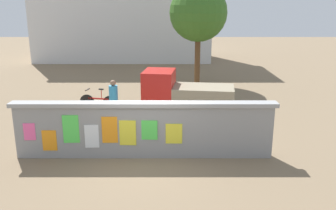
{
  "coord_description": "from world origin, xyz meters",
  "views": [
    {
      "loc": [
        0.71,
        -10.25,
        4.54
      ],
      "look_at": [
        0.76,
        1.34,
        1.23
      ],
      "focal_mm": 39.2,
      "sensor_mm": 36.0,
      "label": 1
    }
  ],
  "objects_px": {
    "person_walking": "(112,96)",
    "auto_rickshaw_truck": "(182,94)",
    "bicycle_near": "(97,102)",
    "tree_roadside": "(197,13)",
    "motorcycle": "(111,127)"
  },
  "relations": [
    {
      "from": "auto_rickshaw_truck",
      "to": "person_walking",
      "type": "relative_size",
      "value": 2.33
    },
    {
      "from": "bicycle_near",
      "to": "person_walking",
      "type": "bearing_deg",
      "value": -58.47
    },
    {
      "from": "auto_rickshaw_truck",
      "to": "motorcycle",
      "type": "relative_size",
      "value": 2.02
    },
    {
      "from": "person_walking",
      "to": "tree_roadside",
      "type": "distance_m",
      "value": 8.15
    },
    {
      "from": "bicycle_near",
      "to": "tree_roadside",
      "type": "xyz_separation_m",
      "value": [
        4.62,
        5.21,
        3.54
      ]
    },
    {
      "from": "bicycle_near",
      "to": "person_walking",
      "type": "xyz_separation_m",
      "value": [
        0.87,
        -1.42,
        0.62
      ]
    },
    {
      "from": "bicycle_near",
      "to": "auto_rickshaw_truck",
      "type": "bearing_deg",
      "value": -12.55
    },
    {
      "from": "auto_rickshaw_truck",
      "to": "tree_roadside",
      "type": "bearing_deg",
      "value": 80.37
    },
    {
      "from": "person_walking",
      "to": "bicycle_near",
      "type": "bearing_deg",
      "value": 121.53
    },
    {
      "from": "bicycle_near",
      "to": "person_walking",
      "type": "distance_m",
      "value": 1.78
    },
    {
      "from": "auto_rickshaw_truck",
      "to": "motorcycle",
      "type": "height_order",
      "value": "auto_rickshaw_truck"
    },
    {
      "from": "person_walking",
      "to": "auto_rickshaw_truck",
      "type": "bearing_deg",
      "value": 12.76
    },
    {
      "from": "motorcycle",
      "to": "tree_roadside",
      "type": "height_order",
      "value": "tree_roadside"
    },
    {
      "from": "motorcycle",
      "to": "person_walking",
      "type": "xyz_separation_m",
      "value": [
        -0.25,
        2.1,
        0.52
      ]
    },
    {
      "from": "auto_rickshaw_truck",
      "to": "motorcycle",
      "type": "xyz_separation_m",
      "value": [
        -2.48,
        -2.71,
        -0.44
      ]
    }
  ]
}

